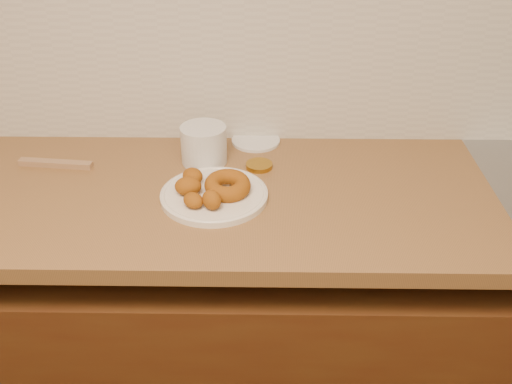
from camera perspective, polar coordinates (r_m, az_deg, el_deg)
base_cabinet at (r=1.78m, az=2.61°, el=-14.17°), size 3.60×0.60×0.77m
butcher_block at (r=1.58m, az=-21.19°, el=-0.35°), size 2.30×0.62×0.04m
backsplash at (r=1.61m, az=3.07°, el=14.91°), size 3.60×0.02×0.60m
donut_plate at (r=1.43m, az=-4.01°, el=-0.33°), size 0.26×0.26×0.01m
ring_donut at (r=1.41m, az=-2.75°, el=0.64°), size 0.14×0.15×0.05m
fried_dough_chunks at (r=1.40m, az=-5.79°, el=0.27°), size 0.12×0.18×0.04m
plastic_tub at (r=1.57m, az=-4.99°, el=4.53°), size 0.12×0.12×0.10m
tub_lid at (r=1.68m, az=-0.02°, el=4.90°), size 0.15×0.15×0.01m
brass_jar_lid at (r=1.55m, az=0.30°, el=2.54°), size 0.08×0.08×0.01m
wooden_utensil at (r=1.64m, az=-18.55°, el=2.58°), size 0.20×0.04×0.02m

